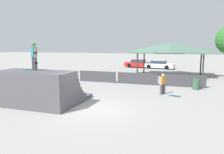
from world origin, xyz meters
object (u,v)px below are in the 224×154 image
(trash_bin, at_px, (196,84))
(skater_on_deck, at_px, (34,54))
(skateboard_on_ground, at_px, (175,96))
(parked_car_white, at_px, (159,65))
(skateboard_on_deck, at_px, (31,69))
(parked_car_red, at_px, (139,64))
(bystander_walking, at_px, (163,83))

(trash_bin, bearing_deg, skater_on_deck, -140.61)
(trash_bin, bearing_deg, skateboard_on_ground, -116.05)
(skateboard_on_ground, distance_m, parked_car_white, 18.44)
(skater_on_deck, height_order, parked_car_white, skater_on_deck)
(skater_on_deck, xyz_separation_m, trash_bin, (9.48, 7.79, -2.62))
(skateboard_on_deck, distance_m, trash_bin, 12.63)
(skateboard_on_ground, height_order, parked_car_white, parked_car_white)
(skater_on_deck, distance_m, parked_car_white, 23.51)
(trash_bin, bearing_deg, parked_car_white, 107.58)
(skater_on_deck, relative_size, skateboard_on_deck, 2.15)
(skater_on_deck, bearing_deg, parked_car_red, 119.52)
(skater_on_deck, relative_size, bystander_walking, 1.10)
(skateboard_on_deck, height_order, parked_car_red, skateboard_on_deck)
(trash_bin, bearing_deg, parked_car_red, 117.13)
(parked_car_red, bearing_deg, skateboard_on_ground, -64.11)
(skater_on_deck, relative_size, parked_car_white, 0.36)
(skateboard_on_deck, relative_size, trash_bin, 0.92)
(bystander_walking, bearing_deg, trash_bin, 167.96)
(skater_on_deck, xyz_separation_m, parked_car_red, (1.40, 23.56, -2.44))
(parked_car_red, distance_m, parked_car_white, 3.35)
(skateboard_on_deck, xyz_separation_m, trash_bin, (9.86, 7.70, -1.71))
(trash_bin, relative_size, parked_car_red, 0.18)
(skateboard_on_deck, xyz_separation_m, parked_car_red, (1.78, 23.47, -1.53))
(skater_on_deck, relative_size, skateboard_on_ground, 2.11)
(bystander_walking, xyz_separation_m, parked_car_white, (-2.41, 17.75, -0.25))
(parked_car_white, bearing_deg, skateboard_on_ground, -69.17)
(skateboard_on_ground, height_order, trash_bin, trash_bin)
(skateboard_on_deck, distance_m, bystander_walking, 9.12)
(trash_bin, bearing_deg, bystander_walking, -132.17)
(skateboard_on_deck, bearing_deg, skater_on_deck, -30.52)
(skater_on_deck, bearing_deg, parked_car_white, 111.35)
(skateboard_on_deck, height_order, parked_car_white, skateboard_on_deck)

